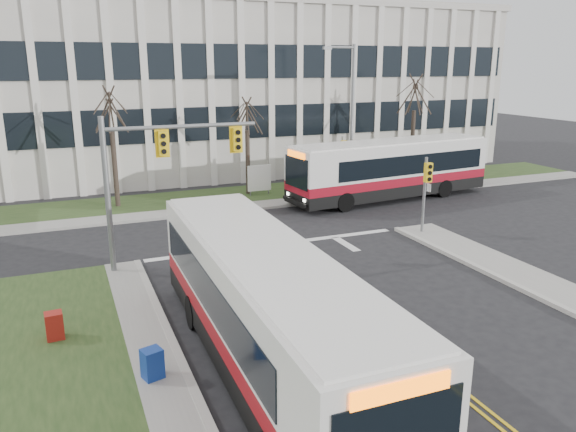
# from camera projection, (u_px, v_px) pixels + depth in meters

# --- Properties ---
(ground) EXTENTS (120.00, 120.00, 0.00)m
(ground) POSITION_uv_depth(u_px,v_px,m) (365.00, 316.00, 18.60)
(ground) COLOR black
(ground) RESTS_ON ground
(sidewalk_cross) EXTENTS (44.00, 1.60, 0.14)m
(sidewalk_cross) POSITION_uv_depth(u_px,v_px,m) (311.00, 200.00, 33.98)
(sidewalk_cross) COLOR #9E9B93
(sidewalk_cross) RESTS_ON ground
(building_lawn) EXTENTS (44.00, 5.00, 0.12)m
(building_lawn) POSITION_uv_depth(u_px,v_px,m) (293.00, 191.00, 36.48)
(building_lawn) COLOR #28401B
(building_lawn) RESTS_ON ground
(office_building) EXTENTS (40.00, 16.00, 12.00)m
(office_building) POSITION_uv_depth(u_px,v_px,m) (236.00, 90.00, 45.62)
(office_building) COLOR beige
(office_building) RESTS_ON ground
(mast_arm_signal) EXTENTS (6.11, 0.38, 6.20)m
(mast_arm_signal) POSITION_uv_depth(u_px,v_px,m) (150.00, 165.00, 21.81)
(mast_arm_signal) COLOR slate
(mast_arm_signal) RESTS_ON ground
(signal_pole_near) EXTENTS (0.34, 0.39, 3.80)m
(signal_pole_near) POSITION_uv_depth(u_px,v_px,m) (426.00, 184.00, 26.74)
(signal_pole_near) COLOR slate
(signal_pole_near) RESTS_ON ground
(signal_pole_far) EXTENTS (0.34, 0.39, 3.80)m
(signal_pole_far) POSITION_uv_depth(u_px,v_px,m) (343.00, 158.00, 34.32)
(signal_pole_far) COLOR slate
(signal_pole_far) RESTS_ON ground
(streetlight) EXTENTS (2.15, 0.25, 9.20)m
(streetlight) POSITION_uv_depth(u_px,v_px,m) (350.00, 112.00, 34.63)
(streetlight) COLOR slate
(streetlight) RESTS_ON ground
(directory_sign) EXTENTS (1.50, 0.12, 2.00)m
(directory_sign) POSITION_uv_depth(u_px,v_px,m) (259.00, 178.00, 34.83)
(directory_sign) COLOR slate
(directory_sign) RESTS_ON ground
(tree_left) EXTENTS (1.80, 1.80, 7.70)m
(tree_left) POSITION_uv_depth(u_px,v_px,m) (110.00, 111.00, 31.01)
(tree_left) COLOR #42352B
(tree_left) RESTS_ON ground
(tree_mid) EXTENTS (1.80, 1.80, 6.82)m
(tree_mid) POSITION_uv_depth(u_px,v_px,m) (247.00, 117.00, 34.29)
(tree_mid) COLOR #42352B
(tree_mid) RESTS_ON ground
(tree_right) EXTENTS (1.80, 1.80, 8.25)m
(tree_right) POSITION_uv_depth(u_px,v_px,m) (415.00, 96.00, 38.24)
(tree_right) COLOR #42352B
(tree_right) RESTS_ON ground
(bus_main) EXTENTS (2.90, 12.86, 3.42)m
(bus_main) POSITION_uv_depth(u_px,v_px,m) (265.00, 312.00, 14.91)
(bus_main) COLOR silver
(bus_main) RESTS_ON ground
(bus_cross) EXTENTS (13.37, 4.29, 3.50)m
(bus_cross) POSITION_uv_depth(u_px,v_px,m) (390.00, 171.00, 34.20)
(bus_cross) COLOR silver
(bus_cross) RESTS_ON ground
(newspaper_box_blue) EXTENTS (0.61, 0.57, 0.95)m
(newspaper_box_blue) POSITION_uv_depth(u_px,v_px,m) (152.00, 366.00, 14.61)
(newspaper_box_blue) COLOR navy
(newspaper_box_blue) RESTS_ON ground
(newspaper_box_red) EXTENTS (0.53, 0.48, 0.95)m
(newspaper_box_red) POSITION_uv_depth(u_px,v_px,m) (55.00, 328.00, 16.73)
(newspaper_box_red) COLOR maroon
(newspaper_box_red) RESTS_ON ground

